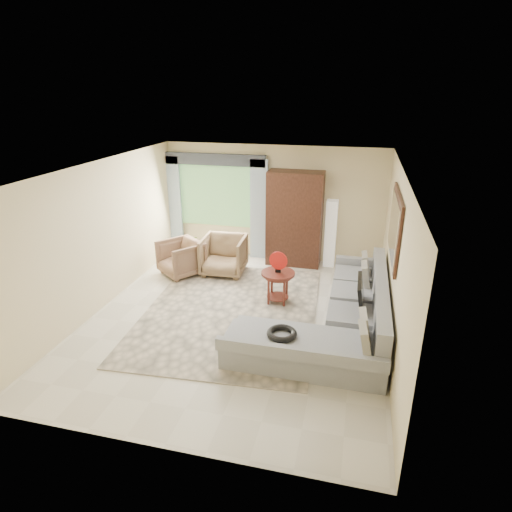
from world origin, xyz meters
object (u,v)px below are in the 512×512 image
(armoire, at_px, (295,219))
(armchair_left, at_px, (181,258))
(armchair_right, at_px, (224,255))
(potted_plant, at_px, (190,246))
(tv_screen, at_px, (361,294))
(coffee_table, at_px, (278,287))
(floor_lamp, at_px, (331,234))
(sectional_sofa, at_px, (341,321))

(armoire, bearing_deg, armchair_left, -151.66)
(armchair_right, distance_m, potted_plant, 1.25)
(tv_screen, relative_size, potted_plant, 1.25)
(armchair_left, relative_size, armoire, 0.39)
(coffee_table, bearing_deg, floor_lamp, 69.33)
(sectional_sofa, xyz_separation_m, armoire, (-1.23, 2.90, 0.77))
(tv_screen, relative_size, armchair_left, 0.90)
(coffee_table, distance_m, armchair_left, 2.39)
(coffee_table, distance_m, floor_lamp, 2.24)
(armchair_left, bearing_deg, tv_screen, 14.81)
(armoire, bearing_deg, potted_plant, -173.73)
(potted_plant, bearing_deg, armoire, 6.27)
(coffee_table, height_order, armoire, armoire)
(armchair_right, xyz_separation_m, potted_plant, (-1.05, 0.67, -0.12))
(coffee_table, relative_size, armchair_left, 0.75)
(sectional_sofa, bearing_deg, potted_plant, 144.17)
(coffee_table, distance_m, armoire, 2.12)
(tv_screen, height_order, potted_plant, tv_screen)
(potted_plant, distance_m, floor_lamp, 3.26)
(armchair_right, height_order, floor_lamp, floor_lamp)
(tv_screen, distance_m, armoire, 3.15)
(potted_plant, bearing_deg, coffee_table, -35.40)
(sectional_sofa, height_order, potted_plant, sectional_sofa)
(tv_screen, bearing_deg, armchair_left, 157.49)
(sectional_sofa, height_order, armchair_left, sectional_sofa)
(tv_screen, bearing_deg, sectional_sofa, -151.06)
(tv_screen, bearing_deg, armchair_right, 147.61)
(coffee_table, distance_m, potted_plant, 2.99)
(tv_screen, xyz_separation_m, armchair_right, (-2.86, 1.82, -0.31))
(sectional_sofa, height_order, floor_lamp, floor_lamp)
(tv_screen, xyz_separation_m, armchair_left, (-3.73, 1.55, -0.35))
(armchair_left, distance_m, floor_lamp, 3.31)
(coffee_table, relative_size, armchair_right, 0.68)
(coffee_table, height_order, floor_lamp, floor_lamp)
(floor_lamp, bearing_deg, armchair_right, -155.29)
(armchair_left, relative_size, potted_plant, 1.39)
(sectional_sofa, height_order, armchair_right, sectional_sofa)
(sectional_sofa, bearing_deg, tv_screen, 28.94)
(sectional_sofa, height_order, armoire, armoire)
(potted_plant, bearing_deg, armchair_right, -32.49)
(armchair_right, bearing_deg, floor_lamp, 21.89)
(armchair_left, distance_m, potted_plant, 0.96)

